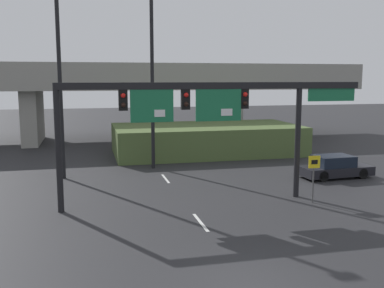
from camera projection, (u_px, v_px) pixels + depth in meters
name	position (u px, v px, depth m)	size (l,w,h in m)	color
ground_plane	(252.00, 286.00, 13.17)	(160.00, 160.00, 0.00)	#262628
lane_markings	(166.00, 179.00, 27.13)	(0.14, 36.42, 0.01)	silver
signal_gantry	(205.00, 106.00, 21.25)	(14.92, 0.44, 5.84)	black
speed_limit_sign	(314.00, 172.00, 21.70)	(0.60, 0.11, 2.38)	#4C4C4C
highway_light_pole_near	(59.00, 59.00, 26.20)	(0.70, 0.36, 13.54)	black
highway_light_pole_far	(152.00, 54.00, 29.25)	(0.70, 0.36, 14.34)	black
overpass_bridge	(133.00, 86.00, 43.63)	(44.18, 9.28, 7.35)	gray
grass_embankment	(207.00, 139.00, 36.18)	(14.69, 7.52, 2.26)	#4C6033
parked_sedan_near_right	(335.00, 167.00, 27.40)	(4.50, 2.06, 1.36)	black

